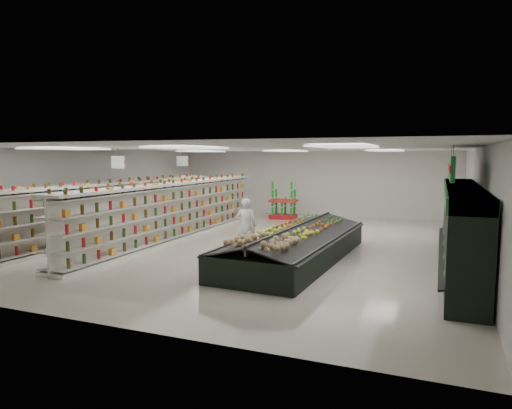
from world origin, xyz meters
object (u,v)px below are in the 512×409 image
at_px(produce_island, 296,244).
at_px(gondola_left, 116,212).
at_px(soda_endcap, 284,202).
at_px(shopper_background, 220,202).
at_px(shopper_main, 246,226).
at_px(gondola_center, 176,213).

bearing_deg(produce_island, gondola_left, 170.86).
bearing_deg(soda_endcap, shopper_background, -135.89).
xyz_separation_m(produce_island, soda_endcap, (-3.09, 8.05, 0.32)).
relative_size(gondola_left, shopper_main, 6.89).
xyz_separation_m(shopper_main, shopper_background, (-3.67, 5.56, 0.05)).
xyz_separation_m(gondola_left, gondola_center, (2.24, 0.49, 0.01)).
height_order(shopper_main, shopper_background, shopper_background).
xyz_separation_m(soda_endcap, shopper_background, (-2.27, -2.20, 0.11)).
bearing_deg(shopper_main, gondola_left, -25.14).
height_order(gondola_left, shopper_background, gondola_left).
bearing_deg(gondola_left, shopper_main, -6.38).
bearing_deg(gondola_left, produce_island, -6.62).
relative_size(gondola_center, produce_island, 1.71).
bearing_deg(shopper_background, gondola_left, 168.43).
relative_size(gondola_center, shopper_main, 6.93).
xyz_separation_m(soda_endcap, shopper_main, (1.41, -7.76, 0.06)).
distance_m(soda_endcap, shopper_background, 3.16).
bearing_deg(shopper_main, soda_endcap, -95.96).
bearing_deg(shopper_main, shopper_background, -72.78).
relative_size(produce_island, shopper_main, 4.06).
bearing_deg(produce_island, gondola_center, 161.67).
bearing_deg(gondola_center, produce_island, -18.86).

